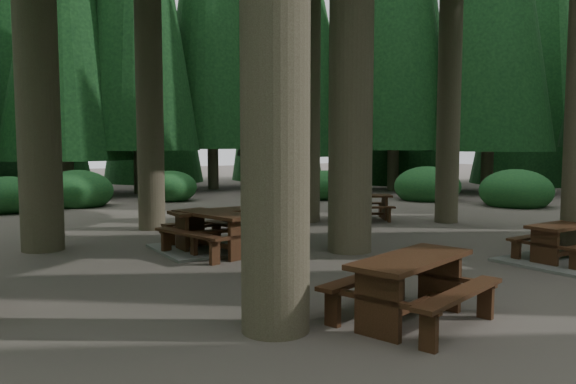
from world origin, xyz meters
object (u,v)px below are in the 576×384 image
picnic_table_b (215,226)px  picnic_table_c (217,235)px  picnic_table_d (362,203)px  picnic_table_e (411,279)px  picnic_table_a (565,250)px

picnic_table_b → picnic_table_c: picnic_table_b is taller
picnic_table_c → picnic_table_d: bearing=19.9°
picnic_table_b → picnic_table_c: (0.25, 0.49, -0.26)m
picnic_table_c → picnic_table_e: bearing=-89.4°
picnic_table_e → picnic_table_c: bearing=73.1°
picnic_table_a → picnic_table_b: picnic_table_b is taller
picnic_table_a → picnic_table_e: 4.77m
picnic_table_a → picnic_table_d: picnic_table_d is taller
picnic_table_a → picnic_table_e: picnic_table_e is taller
picnic_table_b → picnic_table_c: 0.61m
picnic_table_b → picnic_table_e: size_ratio=1.00×
picnic_table_c → picnic_table_e: 5.42m
picnic_table_a → picnic_table_b: (-4.86, 3.96, 0.30)m
picnic_table_a → picnic_table_c: 6.40m
picnic_table_b → picnic_table_d: size_ratio=1.06×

